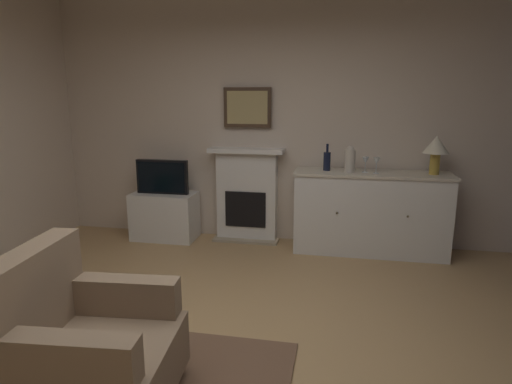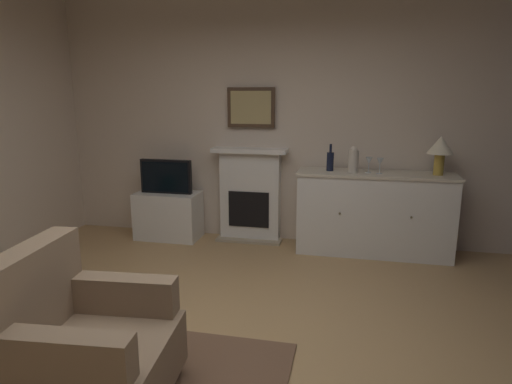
{
  "view_description": "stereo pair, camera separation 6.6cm",
  "coord_description": "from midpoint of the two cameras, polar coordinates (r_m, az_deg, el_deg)",
  "views": [
    {
      "loc": [
        0.7,
        -2.4,
        1.7
      ],
      "look_at": [
        0.1,
        0.66,
        1.0
      ],
      "focal_mm": 30.52,
      "sensor_mm": 36.0,
      "label": 1
    },
    {
      "loc": [
        0.76,
        -2.38,
        1.7
      ],
      "look_at": [
        0.1,
        0.66,
        1.0
      ],
      "focal_mm": 30.52,
      "sensor_mm": 36.0,
      "label": 2
    }
  ],
  "objects": [
    {
      "name": "wine_glass_left",
      "position": [
        4.74,
        13.77,
        3.98
      ],
      "size": [
        0.07,
        0.07,
        0.16
      ],
      "color": "silver",
      "rests_on": "sideboard_cabinet"
    },
    {
      "name": "tv_cabinet",
      "position": [
        5.34,
        -12.21,
        -3.07
      ],
      "size": [
        0.75,
        0.42,
        0.56
      ],
      "color": "white",
      "rests_on": "ground_plane"
    },
    {
      "name": "framed_picture",
      "position": [
        5.04,
        -1.52,
        11.01
      ],
      "size": [
        0.55,
        0.04,
        0.45
      ],
      "color": "#473323"
    },
    {
      "name": "ground_plane",
      "position": [
        3.05,
        -5.18,
        -22.4
      ],
      "size": [
        5.46,
        5.28,
        0.1
      ],
      "primitive_type": "cube",
      "color": "tan",
      "rests_on": "ground"
    },
    {
      "name": "wall_rear",
      "position": [
        5.06,
        2.86,
        10.3
      ],
      "size": [
        5.46,
        0.06,
        2.99
      ],
      "primitive_type": "cube",
      "color": "beige",
      "rests_on": "ground_plane"
    },
    {
      "name": "vase_decorative",
      "position": [
        4.7,
        11.83,
        4.21
      ],
      "size": [
        0.11,
        0.11,
        0.28
      ],
      "color": "beige",
      "rests_on": "sideboard_cabinet"
    },
    {
      "name": "tv_set",
      "position": [
        5.21,
        -12.55,
        1.95
      ],
      "size": [
        0.62,
        0.07,
        0.4
      ],
      "color": "black",
      "rests_on": "tv_cabinet"
    },
    {
      "name": "sideboard_cabinet",
      "position": [
        4.87,
        14.37,
        -2.66
      ],
      "size": [
        1.65,
        0.49,
        0.89
      ],
      "color": "white",
      "rests_on": "ground_plane"
    },
    {
      "name": "wine_bottle",
      "position": [
        4.78,
        8.89,
        4.08
      ],
      "size": [
        0.08,
        0.08,
        0.29
      ],
      "color": "black",
      "rests_on": "sideboard_cabinet"
    },
    {
      "name": "wine_glass_center",
      "position": [
        4.71,
        15.13,
        3.85
      ],
      "size": [
        0.07,
        0.07,
        0.16
      ],
      "color": "silver",
      "rests_on": "sideboard_cabinet"
    },
    {
      "name": "armchair",
      "position": [
        2.64,
        -22.23,
        -18.29
      ],
      "size": [
        0.87,
        0.84,
        0.92
      ],
      "color": "#8C7259",
      "rests_on": "ground_plane"
    },
    {
      "name": "fireplace_unit",
      "position": [
        5.13,
        -1.56,
        -0.35
      ],
      "size": [
        0.87,
        0.3,
        1.1
      ],
      "color": "white",
      "rests_on": "ground_plane"
    },
    {
      "name": "table_lamp",
      "position": [
        4.82,
        22.18,
        5.43
      ],
      "size": [
        0.26,
        0.26,
        0.4
      ],
      "color": "#B79338",
      "rests_on": "sideboard_cabinet"
    }
  ]
}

